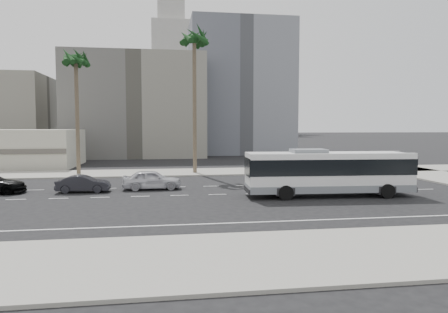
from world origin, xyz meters
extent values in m
plane|color=black|center=(0.00, 0.00, 0.00)|extent=(700.00, 700.00, 0.00)
cube|color=gray|center=(0.00, 15.50, 0.07)|extent=(120.00, 7.00, 0.15)
cube|color=gray|center=(0.00, -15.50, 0.07)|extent=(120.00, 7.00, 0.15)
cube|color=#63615C|center=(-12.00, 45.00, 9.00)|extent=(24.00, 18.00, 18.00)
cube|color=slate|center=(8.00, 52.00, 13.00)|extent=(20.00, 20.00, 26.00)
cube|color=#BAB8B0|center=(-2.00, 250.00, 22.00)|extent=(42.00, 42.00, 44.00)
cube|color=#BAB8B0|center=(-2.00, 250.00, 60.00)|extent=(26.00, 26.00, 32.00)
cube|color=slate|center=(45.00, 230.00, 35.00)|extent=(26.00, 26.00, 70.00)
cube|color=slate|center=(70.00, 260.00, 30.00)|extent=(22.00, 22.00, 60.00)
cube|color=white|center=(5.40, -1.97, 1.96)|extent=(12.78, 3.43, 2.84)
cube|color=black|center=(5.40, -1.97, 2.35)|extent=(12.84, 3.49, 1.20)
cube|color=slate|center=(5.40, -1.97, 0.71)|extent=(12.80, 3.47, 0.55)
cube|color=slate|center=(3.76, -1.97, 3.49)|extent=(2.70, 1.88, 0.33)
cube|color=#262628|center=(11.40, -1.97, 3.22)|extent=(0.75, 1.99, 0.33)
cylinder|color=black|center=(9.43, -3.36, 0.55)|extent=(1.09, 0.33, 1.09)
cylinder|color=black|center=(9.43, -0.57, 0.55)|extent=(1.09, 0.33, 1.09)
cylinder|color=black|center=(1.69, -3.36, 0.55)|extent=(1.09, 0.33, 1.09)
cylinder|color=black|center=(1.69, -0.57, 0.55)|extent=(1.09, 0.33, 1.09)
imported|color=silver|center=(-8.22, 3.51, 0.84)|extent=(2.08, 4.98, 1.68)
imported|color=black|center=(-13.72, 2.75, 0.70)|extent=(1.54, 4.25, 1.39)
cylinder|color=brown|center=(-3.70, 14.48, 7.49)|extent=(0.41, 0.41, 14.98)
cylinder|color=brown|center=(-16.63, 15.16, 6.27)|extent=(0.39, 0.39, 12.55)
camera|label=1|loc=(-7.08, -31.08, 5.33)|focal=32.09mm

